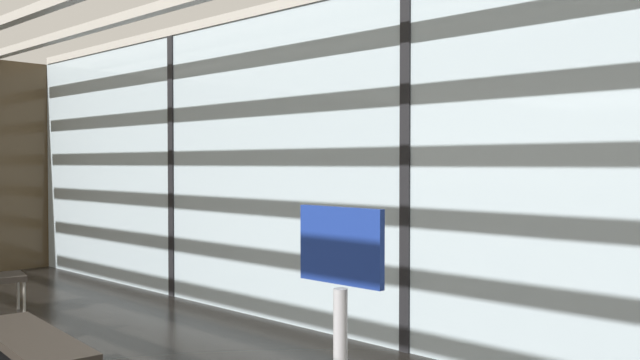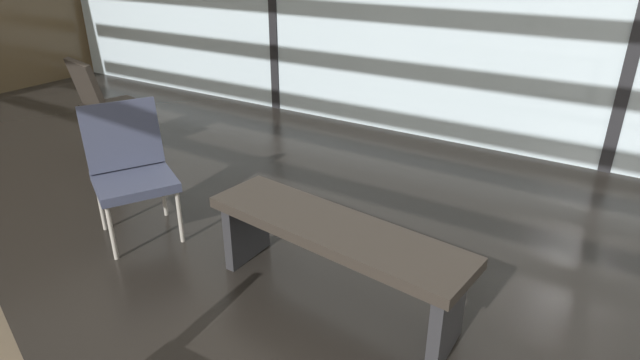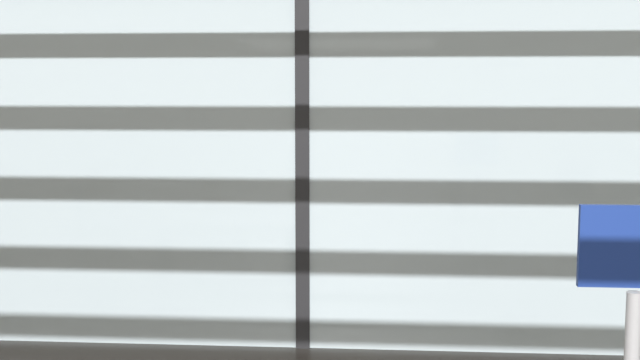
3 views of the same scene
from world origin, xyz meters
The scene contains 5 objects.
glass_curtain_wall centered at (0.00, 5.20, 1.58)m, with size 14.00×0.08×3.16m, color silver.
window_mullion_0 centered at (-3.50, 5.20, 1.58)m, with size 0.10×0.12×3.16m, color black.
window_mullion_1 centered at (0.00, 5.20, 1.58)m, with size 0.10×0.12×3.16m, color black.
parked_airplane centered at (-1.19, 9.74, 1.89)m, with size 11.85×3.78×3.78m.
waiting_bench centered at (-1.09, 2.42, 0.36)m, with size 1.54×0.57×0.47m.
Camera 1 is at (3.37, 0.55, 1.62)m, focal length 37.30 mm.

